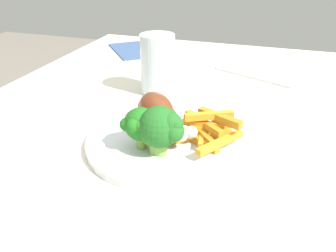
{
  "coord_description": "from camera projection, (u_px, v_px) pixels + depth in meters",
  "views": [
    {
      "loc": [
        -0.48,
        -0.19,
        0.98
      ],
      "look_at": [
        -0.04,
        -0.05,
        0.73
      ],
      "focal_mm": 37.87,
      "sensor_mm": 36.0,
      "label": 1
    }
  ],
  "objects": [
    {
      "name": "dining_table",
      "position": [
        150.0,
        180.0,
        0.63
      ],
      "size": [
        1.15,
        0.72,
        0.7
      ],
      "color": "silver",
      "rests_on": "ground_plane"
    },
    {
      "name": "dinner_plate",
      "position": [
        168.0,
        141.0,
        0.53
      ],
      "size": [
        0.25,
        0.25,
        0.01
      ],
      "primitive_type": "cylinder",
      "color": "silver",
      "rests_on": "dining_table"
    },
    {
      "name": "broccoli_floret_front",
      "position": [
        152.0,
        130.0,
        0.48
      ],
      "size": [
        0.05,
        0.04,
        0.06
      ],
      "color": "#87B951",
      "rests_on": "dinner_plate"
    },
    {
      "name": "broccoli_floret_middle",
      "position": [
        162.0,
        127.0,
        0.47
      ],
      "size": [
        0.06,
        0.07,
        0.07
      ],
      "color": "#8BBD4F",
      "rests_on": "dinner_plate"
    },
    {
      "name": "broccoli_floret_back",
      "position": [
        141.0,
        124.0,
        0.49
      ],
      "size": [
        0.06,
        0.05,
        0.06
      ],
      "color": "#8DB04A",
      "rests_on": "dinner_plate"
    },
    {
      "name": "carrot_fries_pile",
      "position": [
        205.0,
        129.0,
        0.52
      ],
      "size": [
        0.11,
        0.13,
        0.04
      ],
      "color": "orange",
      "rests_on": "dinner_plate"
    },
    {
      "name": "chicken_drumstick_near",
      "position": [
        156.0,
        109.0,
        0.57
      ],
      "size": [
        0.12,
        0.1,
        0.04
      ],
      "color": "#4E2411",
      "rests_on": "dinner_plate"
    },
    {
      "name": "chicken_drumstick_far",
      "position": [
        157.0,
        111.0,
        0.56
      ],
      "size": [
        0.12,
        0.12,
        0.05
      ],
      "color": "#501F10",
      "rests_on": "dinner_plate"
    },
    {
      "name": "chicken_drumstick_extra",
      "position": [
        162.0,
        117.0,
        0.55
      ],
      "size": [
        0.08,
        0.11,
        0.04
      ],
      "color": "#581B09",
      "rests_on": "dinner_plate"
    },
    {
      "name": "fork",
      "position": [
        251.0,
        77.0,
        0.8
      ],
      "size": [
        0.09,
        0.18,
        0.0
      ],
      "primitive_type": "cube",
      "rotation": [
        0.0,
        0.0,
        1.16
      ],
      "color": "silver",
      "rests_on": "dining_table"
    },
    {
      "name": "water_glass",
      "position": [
        158.0,
        64.0,
        0.7
      ],
      "size": [
        0.07,
        0.07,
        0.12
      ],
      "primitive_type": "cylinder",
      "color": "silver",
      "rests_on": "dining_table"
    },
    {
      "name": "napkin",
      "position": [
        140.0,
        49.0,
        1.0
      ],
      "size": [
        0.22,
        0.22,
        0.0
      ],
      "primitive_type": "cube",
      "rotation": [
        0.0,
        0.0,
        0.69
      ],
      "color": "#3D5684",
      "rests_on": "dining_table"
    }
  ]
}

